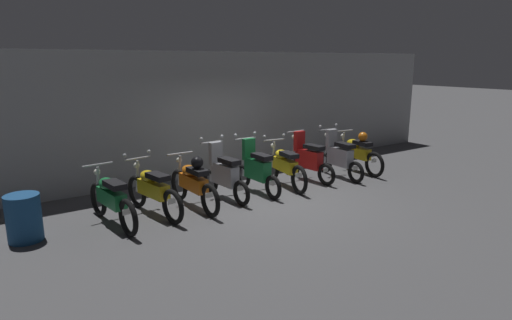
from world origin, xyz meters
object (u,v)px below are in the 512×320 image
at_px(motorbike_slot_3, 224,174).
at_px(motorbike_slot_4, 256,169).
at_px(motorbike_slot_8, 357,152).
at_px(motorbike_slot_7, 339,157).
at_px(motorbike_slot_0, 111,199).
at_px(motorbike_slot_2, 193,182).
at_px(motorbike_slot_1, 153,190).
at_px(motorbike_slot_5, 284,166).
at_px(trash_bin, 24,218).
at_px(motorbike_slot_6, 308,159).

distance_m(motorbike_slot_3, motorbike_slot_4, 0.81).
bearing_deg(motorbike_slot_8, motorbike_slot_7, -169.76).
distance_m(motorbike_slot_0, motorbike_slot_2, 1.62).
bearing_deg(motorbike_slot_4, motorbike_slot_2, -175.18).
height_order(motorbike_slot_1, motorbike_slot_2, motorbike_slot_1).
xyz_separation_m(motorbike_slot_0, motorbike_slot_1, (0.81, 0.09, 0.00)).
xyz_separation_m(motorbike_slot_5, trash_bin, (-5.41, -0.07, -0.10)).
bearing_deg(motorbike_slot_4, motorbike_slot_3, 177.52).
bearing_deg(motorbike_slot_7, motorbike_slot_2, -179.66).
bearing_deg(motorbike_slot_1, motorbike_slot_2, -5.12).
bearing_deg(motorbike_slot_2, motorbike_slot_7, 0.34).
distance_m(motorbike_slot_3, motorbike_slot_8, 4.04).
bearing_deg(trash_bin, motorbike_slot_2, -1.96).
bearing_deg(motorbike_slot_6, motorbike_slot_0, -176.64).
bearing_deg(motorbike_slot_8, motorbike_slot_0, -178.35).
height_order(motorbike_slot_3, trash_bin, motorbike_slot_3).
xyz_separation_m(motorbike_slot_1, motorbike_slot_8, (5.65, 0.10, 0.03)).
xyz_separation_m(motorbike_slot_0, motorbike_slot_3, (2.42, 0.19, 0.04)).
xyz_separation_m(motorbike_slot_0, motorbike_slot_2, (1.62, 0.02, 0.04)).
bearing_deg(motorbike_slot_6, motorbike_slot_5, -173.22).
relative_size(motorbike_slot_7, trash_bin, 2.17).
relative_size(motorbike_slot_3, motorbike_slot_6, 1.00).
relative_size(motorbike_slot_3, trash_bin, 2.17).
distance_m(motorbike_slot_3, motorbike_slot_7, 3.24).
relative_size(motorbike_slot_5, motorbike_slot_7, 1.15).
bearing_deg(motorbike_slot_0, motorbike_slot_8, 1.65).
bearing_deg(motorbike_slot_5, motorbike_slot_3, -179.96).
bearing_deg(motorbike_slot_7, motorbike_slot_3, 177.39).
bearing_deg(motorbike_slot_1, motorbike_slot_6, 2.76).
distance_m(motorbike_slot_2, trash_bin, 2.99).
xyz_separation_m(motorbike_slot_3, trash_bin, (-3.79, -0.07, -0.14)).
distance_m(motorbike_slot_7, trash_bin, 7.03).
height_order(motorbike_slot_3, motorbike_slot_6, motorbike_slot_3).
distance_m(motorbike_slot_2, motorbike_slot_7, 4.04).
bearing_deg(motorbike_slot_4, trash_bin, -179.58).
bearing_deg(motorbike_slot_3, motorbike_slot_8, -0.02).
bearing_deg(motorbike_slot_4, motorbike_slot_8, 0.59).
relative_size(motorbike_slot_1, motorbike_slot_4, 1.16).
bearing_deg(motorbike_slot_0, motorbike_slot_2, 0.60).
height_order(motorbike_slot_7, motorbike_slot_8, motorbike_slot_7).
xyz_separation_m(motorbike_slot_4, motorbike_slot_6, (1.61, 0.13, -0.00)).
distance_m(motorbike_slot_0, motorbike_slot_3, 2.43).
height_order(motorbike_slot_6, trash_bin, motorbike_slot_6).
height_order(motorbike_slot_2, motorbike_slot_6, motorbike_slot_6).
bearing_deg(motorbike_slot_1, motorbike_slot_0, -173.64).
xyz_separation_m(motorbike_slot_3, motorbike_slot_4, (0.81, -0.04, 0.00)).
distance_m(motorbike_slot_1, motorbike_slot_2, 0.81).
relative_size(motorbike_slot_0, motorbike_slot_5, 1.01).
relative_size(motorbike_slot_8, trash_bin, 2.51).
relative_size(motorbike_slot_0, motorbike_slot_3, 1.16).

